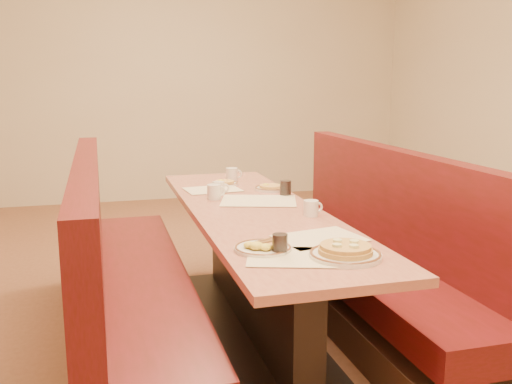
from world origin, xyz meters
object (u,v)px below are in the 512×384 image
object	(u,v)px
coffee_mug_a	(312,208)
soda_tumbler_mid	(285,188)
soda_tumbler_near	(280,244)
pancake_plate	(345,252)
diner_table	(255,274)
booth_left	(123,288)
coffee_mug_d	(219,188)
coffee_mug_c	(232,174)
eggs_plate	(263,247)
booth_right	(372,265)
coffee_mug_b	(215,192)

from	to	relation	value
coffee_mug_a	soda_tumbler_mid	xyz separation A→B (m)	(0.04, 0.54, 0.00)
soda_tumbler_near	soda_tumbler_mid	bearing A→B (deg)	70.49
pancake_plate	coffee_mug_a	distance (m)	0.72
diner_table	booth_left	bearing A→B (deg)	180.00
soda_tumbler_mid	coffee_mug_a	bearing A→B (deg)	-93.87
diner_table	booth_left	distance (m)	0.73
coffee_mug_d	coffee_mug_c	bearing A→B (deg)	82.38
eggs_plate	soda_tumbler_near	size ratio (longest dim) A/B	2.77
coffee_mug_a	soda_tumbler_near	world-z (taller)	soda_tumbler_near
booth_left	coffee_mug_a	xyz separation A→B (m)	(0.98, -0.23, 0.43)
booth_left	soda_tumbler_mid	xyz separation A→B (m)	(1.01, 0.31, 0.44)
booth_right	diner_table	bearing A→B (deg)	180.00
coffee_mug_a	soda_tumbler_mid	bearing A→B (deg)	76.63
diner_table	coffee_mug_b	world-z (taller)	coffee_mug_b
pancake_plate	eggs_plate	world-z (taller)	pancake_plate
diner_table	booth_left	size ratio (longest dim) A/B	1.00
diner_table	coffee_mug_a	xyz separation A→B (m)	(0.24, -0.23, 0.42)
pancake_plate	eggs_plate	distance (m)	0.35
coffee_mug_c	soda_tumbler_near	distance (m)	1.77
eggs_plate	coffee_mug_a	size ratio (longest dim) A/B	2.20
booth_right	pancake_plate	xyz separation A→B (m)	(-0.62, -0.94, 0.41)
pancake_plate	soda_tumbler_near	xyz separation A→B (m)	(-0.24, 0.11, 0.02)
soda_tumbler_near	coffee_mug_c	bearing A→B (deg)	83.17
pancake_plate	soda_tumbler_near	distance (m)	0.27
eggs_plate	booth_right	bearing A→B (deg)	39.86
coffee_mug_b	coffee_mug_c	distance (m)	0.65
diner_table	coffee_mug_d	xyz separation A→B (m)	(-0.11, 0.47, 0.42)
booth_left	coffee_mug_d	xyz separation A→B (m)	(0.63, 0.47, 0.43)
eggs_plate	soda_tumbler_mid	size ratio (longest dim) A/B	2.56
booth_right	coffee_mug_a	distance (m)	0.69
booth_right	coffee_mug_d	xyz separation A→B (m)	(-0.84, 0.47, 0.43)
coffee_mug_c	coffee_mug_d	bearing A→B (deg)	-106.49
pancake_plate	coffee_mug_d	size ratio (longest dim) A/B	2.81
soda_tumbler_mid	coffee_mug_d	bearing A→B (deg)	158.23
pancake_plate	booth_right	bearing A→B (deg)	56.82
eggs_plate	soda_tumbler_near	world-z (taller)	soda_tumbler_near
coffee_mug_b	soda_tumbler_mid	distance (m)	0.44
booth_left	coffee_mug_b	world-z (taller)	booth_left
diner_table	eggs_plate	size ratio (longest dim) A/B	10.31
booth_left	coffee_mug_d	world-z (taller)	booth_left
coffee_mug_d	coffee_mug_a	bearing A→B (deg)	-48.20
coffee_mug_b	coffee_mug_d	world-z (taller)	coffee_mug_b
coffee_mug_c	booth_left	bearing A→B (deg)	-125.24
coffee_mug_d	soda_tumbler_mid	bearing A→B (deg)	-6.57
soda_tumbler_near	eggs_plate	bearing A→B (deg)	127.45
coffee_mug_a	booth_right	bearing A→B (deg)	15.88
diner_table	coffee_mug_d	size ratio (longest dim) A/B	23.99
pancake_plate	coffee_mug_d	distance (m)	1.43
diner_table	soda_tumbler_mid	size ratio (longest dim) A/B	26.36
coffee_mug_a	coffee_mug_d	bearing A→B (deg)	107.09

